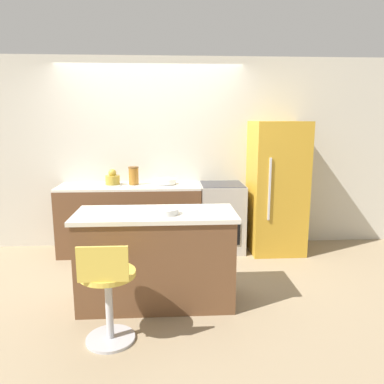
{
  "coord_description": "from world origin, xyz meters",
  "views": [
    {
      "loc": [
        0.25,
        -4.6,
        1.78
      ],
      "look_at": [
        0.51,
        -0.42,
        0.96
      ],
      "focal_mm": 35.0,
      "sensor_mm": 36.0,
      "label": 1
    }
  ],
  "objects_px": {
    "stool_chair": "(108,293)",
    "mixing_bowl": "(166,181)",
    "kettle": "(113,178)",
    "refrigerator": "(276,187)",
    "oven_range": "(222,217)"
  },
  "relations": [
    {
      "from": "stool_chair",
      "to": "kettle",
      "type": "relative_size",
      "value": 4.22
    },
    {
      "from": "refrigerator",
      "to": "kettle",
      "type": "bearing_deg",
      "value": 177.34
    },
    {
      "from": "stool_chair",
      "to": "mixing_bowl",
      "type": "relative_size",
      "value": 3.33
    },
    {
      "from": "stool_chair",
      "to": "refrigerator",
      "type": "bearing_deg",
      "value": 47.12
    },
    {
      "from": "refrigerator",
      "to": "mixing_bowl",
      "type": "bearing_deg",
      "value": 176.06
    },
    {
      "from": "refrigerator",
      "to": "stool_chair",
      "type": "xyz_separation_m",
      "value": [
        -1.93,
        -2.07,
        -0.44
      ]
    },
    {
      "from": "oven_range",
      "to": "stool_chair",
      "type": "bearing_deg",
      "value": -119.44
    },
    {
      "from": "oven_range",
      "to": "kettle",
      "type": "xyz_separation_m",
      "value": [
        -1.46,
        0.05,
        0.54
      ]
    },
    {
      "from": "oven_range",
      "to": "mixing_bowl",
      "type": "bearing_deg",
      "value": 176.27
    },
    {
      "from": "refrigerator",
      "to": "mixing_bowl",
      "type": "xyz_separation_m",
      "value": [
        -1.47,
        0.1,
        0.08
      ]
    },
    {
      "from": "refrigerator",
      "to": "stool_chair",
      "type": "distance_m",
      "value": 2.87
    },
    {
      "from": "refrigerator",
      "to": "oven_range",
      "type": "bearing_deg",
      "value": 175.85
    },
    {
      "from": "refrigerator",
      "to": "mixing_bowl",
      "type": "distance_m",
      "value": 1.48
    },
    {
      "from": "kettle",
      "to": "mixing_bowl",
      "type": "bearing_deg",
      "value": 0.0
    },
    {
      "from": "stool_chair",
      "to": "mixing_bowl",
      "type": "bearing_deg",
      "value": 78.25
    }
  ]
}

